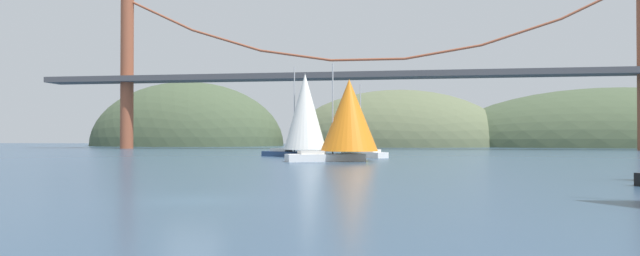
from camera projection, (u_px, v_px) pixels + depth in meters
ground_plane at (192, 201)px, 24.31m from camera, size 360.00×360.00×0.00m
headland_left at (188, 146)px, 166.33m from camera, size 55.83×44.00×36.59m
headland_center at (398, 146)px, 156.78m from camera, size 59.90×44.00×30.51m
headland_right at (614, 147)px, 148.02m from camera, size 87.70×44.00×30.32m
suspension_bridge at (368, 73)px, 118.31m from camera, size 141.58×6.00×32.92m
sailboat_white_mainsail at (304, 113)px, 75.67m from camera, size 10.14×7.64×11.88m
sailboat_orange_sail at (348, 117)px, 62.95m from camera, size 10.97×8.27×10.59m
sailboat_yellow_sail at (353, 124)px, 75.29m from camera, size 8.00×7.52×9.37m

